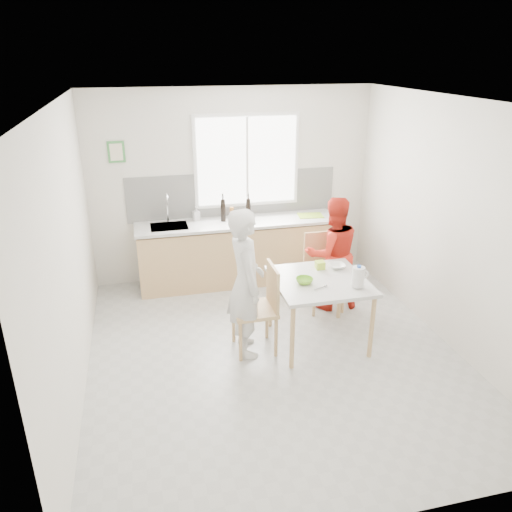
{
  "coord_description": "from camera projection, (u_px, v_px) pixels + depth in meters",
  "views": [
    {
      "loc": [
        -1.3,
        -4.56,
        3.13
      ],
      "look_at": [
        -0.15,
        0.2,
        1.11
      ],
      "focal_mm": 35.0,
      "sensor_mm": 36.0,
      "label": 1
    }
  ],
  "objects": [
    {
      "name": "cutting_board",
      "position": [
        310.0,
        215.0,
        7.19
      ],
      "size": [
        0.38,
        0.29,
        0.01
      ],
      "primitive_type": "cube",
      "rotation": [
        0.0,
        0.0,
        -0.12
      ],
      "color": "#A5D631",
      "rests_on": "kitchen_counter"
    },
    {
      "name": "backsplash",
      "position": [
        233.0,
        194.0,
        7.12
      ],
      "size": [
        3.0,
        0.02,
        0.65
      ],
      "primitive_type": "cube",
      "color": "white",
      "rests_on": "room_shell"
    },
    {
      "name": "window",
      "position": [
        247.0,
        161.0,
        6.97
      ],
      "size": [
        1.5,
        0.06,
        1.3
      ],
      "color": "white",
      "rests_on": "room_shell"
    },
    {
      "name": "kitchen_counter",
      "position": [
        238.0,
        254.0,
        7.17
      ],
      "size": [
        2.84,
        0.64,
        1.37
      ],
      "color": "tan",
      "rests_on": "ground"
    },
    {
      "name": "person_white",
      "position": [
        246.0,
        283.0,
        5.32
      ],
      "size": [
        0.4,
        0.61,
        1.66
      ],
      "primitive_type": "imported",
      "rotation": [
        0.0,
        0.0,
        1.57
      ],
      "color": "silver",
      "rests_on": "ground"
    },
    {
      "name": "ground",
      "position": [
        274.0,
        353.0,
        5.58
      ],
      "size": [
        4.5,
        4.5,
        0.0
      ],
      "primitive_type": "plane",
      "color": "#B7B7B2",
      "rests_on": "ground"
    },
    {
      "name": "wine_bottle_a",
      "position": [
        223.0,
        210.0,
        6.91
      ],
      "size": [
        0.07,
        0.07,
        0.32
      ],
      "primitive_type": "cylinder",
      "color": "black",
      "rests_on": "kitchen_counter"
    },
    {
      "name": "green_box",
      "position": [
        320.0,
        265.0,
        5.78
      ],
      "size": [
        0.1,
        0.1,
        0.09
      ],
      "primitive_type": "cube",
      "rotation": [
        0.0,
        0.0,
        -0.0
      ],
      "color": "#B2D831",
      "rests_on": "dining_table"
    },
    {
      "name": "soap_bottle",
      "position": [
        196.0,
        213.0,
        6.98
      ],
      "size": [
        0.11,
        0.11,
        0.2
      ],
      "primitive_type": "imported",
      "rotation": [
        0.0,
        0.0,
        0.3
      ],
      "color": "#999999",
      "rests_on": "kitchen_counter"
    },
    {
      "name": "spoon",
      "position": [
        320.0,
        288.0,
        5.3
      ],
      "size": [
        0.15,
        0.07,
        0.01
      ],
      "primitive_type": "cylinder",
      "rotation": [
        0.0,
        1.57,
        0.35
      ],
      "color": "#A5A5AA",
      "rests_on": "dining_table"
    },
    {
      "name": "bowl_green",
      "position": [
        304.0,
        281.0,
        5.42
      ],
      "size": [
        0.19,
        0.19,
        0.06
      ],
      "primitive_type": "imported",
      "rotation": [
        0.0,
        0.0,
        -0.0
      ],
      "color": "#77C12C",
      "rests_on": "dining_table"
    },
    {
      "name": "dining_table",
      "position": [
        320.0,
        286.0,
        5.55
      ],
      "size": [
        1.02,
        1.02,
        0.78
      ],
      "rotation": [
        0.0,
        0.0,
        -0.0
      ],
      "color": "silver",
      "rests_on": "ground"
    },
    {
      "name": "chair_left",
      "position": [
        261.0,
        305.0,
        5.46
      ],
      "size": [
        0.46,
        0.46,
        1.0
      ],
      "rotation": [
        0.0,
        0.0,
        -1.57
      ],
      "color": "tan",
      "rests_on": "ground"
    },
    {
      "name": "wine_bottle_b",
      "position": [
        248.0,
        208.0,
        7.02
      ],
      "size": [
        0.07,
        0.07,
        0.3
      ],
      "primitive_type": "cylinder",
      "color": "black",
      "rests_on": "kitchen_counter"
    },
    {
      "name": "bowl_white",
      "position": [
        337.0,
        266.0,
        5.8
      ],
      "size": [
        0.19,
        0.19,
        0.05
      ],
      "primitive_type": "imported",
      "rotation": [
        0.0,
        0.0,
        -0.0
      ],
      "color": "white",
      "rests_on": "dining_table"
    },
    {
      "name": "chair_far",
      "position": [
        323.0,
        267.0,
        6.43
      ],
      "size": [
        0.46,
        0.46,
        0.98
      ],
      "rotation": [
        0.0,
        0.0,
        -0.0
      ],
      "color": "tan",
      "rests_on": "ground"
    },
    {
      "name": "person_red",
      "position": [
        332.0,
        254.0,
        6.33
      ],
      "size": [
        0.72,
        0.56,
        1.48
      ],
      "primitive_type": "imported",
      "rotation": [
        0.0,
        0.0,
        3.14
      ],
      "color": "red",
      "rests_on": "ground"
    },
    {
      "name": "jar_amber",
      "position": [
        232.0,
        213.0,
        7.08
      ],
      "size": [
        0.06,
        0.06,
        0.16
      ],
      "primitive_type": "cylinder",
      "color": "#975A20",
      "rests_on": "kitchen_counter"
    },
    {
      "name": "picture_frame",
      "position": [
        116.0,
        152.0,
        6.52
      ],
      "size": [
        0.22,
        0.03,
        0.28
      ],
      "color": "#429247",
      "rests_on": "room_shell"
    },
    {
      "name": "room_shell",
      "position": [
        276.0,
        212.0,
        4.95
      ],
      "size": [
        4.5,
        4.5,
        4.5
      ],
      "color": "silver",
      "rests_on": "ground"
    },
    {
      "name": "milk_jug",
      "position": [
        359.0,
        276.0,
        5.29
      ],
      "size": [
        0.19,
        0.13,
        0.24
      ],
      "rotation": [
        0.0,
        0.0,
        -0.0
      ],
      "color": "white",
      "rests_on": "dining_table"
    }
  ]
}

